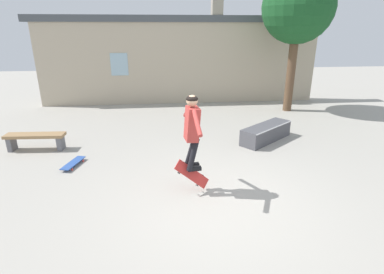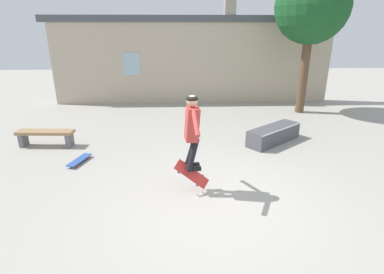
% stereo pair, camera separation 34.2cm
% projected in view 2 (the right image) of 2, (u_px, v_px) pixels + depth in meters
% --- Properties ---
extents(ground_plane, '(40.00, 40.00, 0.00)m').
position_uv_depth(ground_plane, '(213.00, 203.00, 5.58)').
color(ground_plane, '#A39E93').
extents(building_backdrop, '(12.32, 0.52, 4.71)m').
position_uv_depth(building_backdrop, '(193.00, 59.00, 12.70)').
color(building_backdrop, '#B7A88E').
rests_on(building_backdrop, ground_plane).
extents(tree_right, '(2.58, 2.58, 5.09)m').
position_uv_depth(tree_right, '(312.00, 8.00, 10.45)').
color(tree_right, brown).
rests_on(tree_right, ground_plane).
extents(park_bench, '(1.54, 0.46, 0.45)m').
position_uv_depth(park_bench, '(46.00, 135.00, 8.19)').
color(park_bench, '#99754C').
rests_on(park_bench, ground_plane).
extents(skate_ledge, '(1.78, 1.56, 0.46)m').
position_uv_depth(skate_ledge, '(274.00, 134.00, 8.52)').
color(skate_ledge, '#4C4C51').
rests_on(skate_ledge, ground_plane).
extents(skater, '(0.33, 1.32, 1.45)m').
position_uv_depth(skater, '(192.00, 127.00, 5.54)').
color(skater, '#B23833').
extents(skateboard_flipping, '(0.70, 0.25, 0.66)m').
position_uv_depth(skateboard_flipping, '(192.00, 174.00, 5.82)').
color(skateboard_flipping, red).
extents(skateboard_resting, '(0.43, 0.81, 0.08)m').
position_uv_depth(skateboard_resting, '(79.00, 160.00, 7.26)').
color(skateboard_resting, '#2D519E').
rests_on(skateboard_resting, ground_plane).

